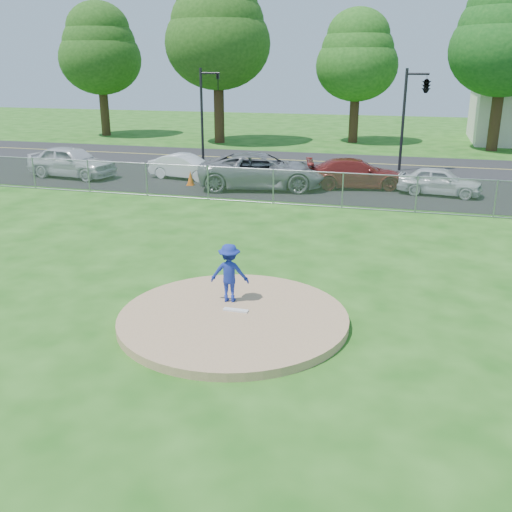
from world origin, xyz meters
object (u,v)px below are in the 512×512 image
at_px(tree_right, 506,35).
at_px(tree_left, 217,29).
at_px(parked_car_pearl, 440,181).
at_px(parked_car_gray, 262,171).
at_px(tree_far_left, 99,48).
at_px(traffic_signal_left, 205,106).
at_px(traffic_cone, 191,178).
at_px(tree_center, 357,55).
at_px(pitcher, 230,273).
at_px(parked_car_white, 186,167).
at_px(parked_car_darkred, 356,173).
at_px(parked_car_silver, 72,162).
at_px(traffic_signal_center, 424,87).

bearing_deg(tree_right, tree_left, -177.14).
bearing_deg(parked_car_pearl, parked_car_gray, 102.72).
xyz_separation_m(tree_left, parked_car_pearl, (16.02, -15.22, -7.59)).
bearing_deg(tree_far_left, parked_car_pearl, -32.51).
distance_m(traffic_signal_left, traffic_cone, 8.02).
relative_size(tree_far_left, parked_car_gray, 1.75).
height_order(tree_center, traffic_cone, tree_center).
bearing_deg(tree_center, tree_left, -163.30).
bearing_deg(pitcher, tree_far_left, -63.78).
bearing_deg(traffic_cone, parked_car_white, 119.61).
distance_m(pitcher, parked_car_gray, 14.58).
relative_size(tree_center, parked_car_pearl, 2.62).
distance_m(traffic_cone, parked_car_darkred, 8.21).
distance_m(tree_center, parked_car_pearl, 20.05).
distance_m(pitcher, parked_car_silver, 19.77).
bearing_deg(tree_center, parked_car_silver, -124.40).
distance_m(pitcher, parked_car_pearl, 15.94).
distance_m(parked_car_white, parked_car_gray, 4.74).
bearing_deg(tree_right, pitcher, -106.64).
bearing_deg(parked_car_darkred, parked_car_white, 77.64).
bearing_deg(parked_car_pearl, traffic_signal_left, 73.36).
bearing_deg(pitcher, parked_car_gray, -85.84).
relative_size(traffic_signal_left, traffic_cone, 7.69).
bearing_deg(tree_left, pitcher, -70.56).
bearing_deg(traffic_signal_center, tree_right, 63.29).
distance_m(tree_center, traffic_signal_center, 13.12).
xyz_separation_m(tree_far_left, tree_left, (11.00, -2.00, 1.18)).
bearing_deg(traffic_cone, traffic_signal_left, 104.00).
relative_size(traffic_signal_center, pitcher, 3.82).
height_order(traffic_signal_center, parked_car_white, traffic_signal_center).
bearing_deg(parked_car_darkred, parked_car_silver, 82.31).
distance_m(traffic_signal_left, parked_car_gray, 9.18).
bearing_deg(tree_right, parked_car_darkred, -116.90).
distance_m(parked_car_silver, parked_car_darkred, 15.05).
bearing_deg(tree_far_left, parked_car_gray, -43.89).
height_order(tree_right, parked_car_darkred, tree_right).
distance_m(pitcher, traffic_cone, 15.51).
height_order(traffic_signal_left, parked_car_white, traffic_signal_left).
distance_m(tree_right, parked_car_gray, 22.04).
height_order(tree_far_left, parked_car_darkred, tree_far_left).
bearing_deg(parked_car_gray, pitcher, 179.15).
distance_m(tree_left, parked_car_silver, 17.74).
bearing_deg(parked_car_darkred, traffic_signal_center, -39.75).
bearing_deg(pitcher, tree_center, -96.54).
bearing_deg(parked_car_gray, tree_center, -19.71).
relative_size(tree_far_left, tree_center, 1.09).
xyz_separation_m(tree_far_left, traffic_signal_left, (13.24, -11.00, -3.70)).
xyz_separation_m(tree_right, parked_car_darkred, (-7.92, -15.60, -6.94)).
xyz_separation_m(pitcher, traffic_cone, (-6.63, 14.01, -0.56)).
bearing_deg(tree_center, pitcher, -88.85).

